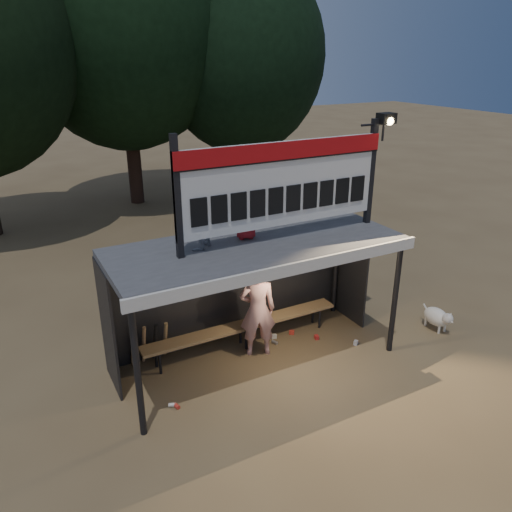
{
  "coord_description": "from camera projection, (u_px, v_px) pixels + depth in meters",
  "views": [
    {
      "loc": [
        -3.7,
        -6.91,
        5.27
      ],
      "look_at": [
        0.2,
        0.4,
        1.9
      ],
      "focal_mm": 35.0,
      "sensor_mm": 36.0,
      "label": 1
    }
  ],
  "objects": [
    {
      "name": "dugout_shelter",
      "position": [
        250.0,
        264.0,
        8.75
      ],
      "size": [
        5.1,
        2.08,
        2.32
      ],
      "color": "#3D3D40",
      "rests_on": "ground"
    },
    {
      "name": "tree_right",
      "position": [
        241.0,
        56.0,
        18.05
      ],
      "size": [
        6.08,
        6.08,
        8.72
      ],
      "color": "black",
      "rests_on": "ground"
    },
    {
      "name": "bench",
      "position": [
        243.0,
        326.0,
        9.53
      ],
      "size": [
        4.0,
        0.35,
        0.48
      ],
      "color": "olive",
      "rests_on": "ground"
    },
    {
      "name": "child_b",
      "position": [
        246.0,
        213.0,
        8.41
      ],
      "size": [
        0.48,
        0.37,
        0.89
      ],
      "primitive_type": "imported",
      "rotation": [
        0.0,
        0.0,
        2.94
      ],
      "color": "maroon",
      "rests_on": "dugout_shelter"
    },
    {
      "name": "bats",
      "position": [
        149.0,
        343.0,
        8.99
      ],
      "size": [
        0.68,
        0.35,
        0.84
      ],
      "color": "#9B7448",
      "rests_on": "ground"
    },
    {
      "name": "child_a",
      "position": [
        197.0,
        218.0,
        7.94
      ],
      "size": [
        0.65,
        0.63,
        1.05
      ],
      "primitive_type": "imported",
      "rotation": [
        0.0,
        0.0,
        3.81
      ],
      "color": "gray",
      "rests_on": "dugout_shelter"
    },
    {
      "name": "ground",
      "position": [
        257.0,
        360.0,
        9.25
      ],
      "size": [
        80.0,
        80.0,
        0.0
      ],
      "primitive_type": "plane",
      "color": "brown",
      "rests_on": "ground"
    },
    {
      "name": "litter",
      "position": [
        273.0,
        354.0,
        9.36
      ],
      "size": [
        3.91,
        1.21,
        0.08
      ],
      "color": "red",
      "rests_on": "ground"
    },
    {
      "name": "player",
      "position": [
        258.0,
        310.0,
        9.13
      ],
      "size": [
        0.78,
        0.64,
        1.83
      ],
      "primitive_type": "imported",
      "rotation": [
        0.0,
        0.0,
        2.8
      ],
      "color": "white",
      "rests_on": "ground"
    },
    {
      "name": "tree_mid",
      "position": [
        121.0,
        25.0,
        16.75
      ],
      "size": [
        7.22,
        7.22,
        10.36
      ],
      "color": "black",
      "rests_on": "ground"
    },
    {
      "name": "dog",
      "position": [
        438.0,
        317.0,
        10.17
      ],
      "size": [
        0.36,
        0.81,
        0.49
      ],
      "color": "silver",
      "rests_on": "ground"
    },
    {
      "name": "scoreboard_assembly",
      "position": [
        287.0,
        181.0,
        8.23
      ],
      "size": [
        4.1,
        0.27,
        1.99
      ],
      "color": "black",
      "rests_on": "dugout_shelter"
    }
  ]
}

